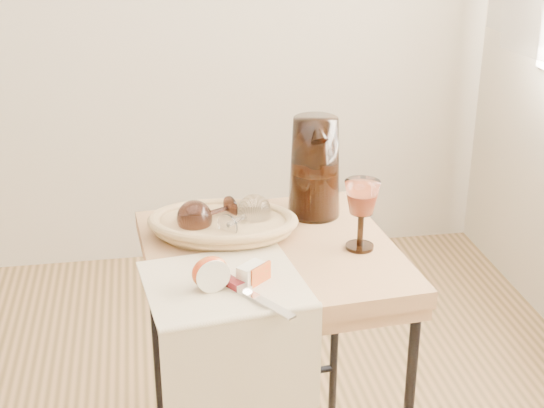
{
  "coord_description": "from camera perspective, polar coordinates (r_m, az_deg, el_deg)",
  "views": [
    {
      "loc": [
        0.37,
        -1.3,
        1.55
      ],
      "look_at": [
        0.64,
        0.3,
        0.86
      ],
      "focal_mm": 51.63,
      "sensor_mm": 36.0,
      "label": 1
    }
  ],
  "objects": [
    {
      "name": "side_table",
      "position": [
        2.03,
        -0.1,
        -12.6
      ],
      "size": [
        0.62,
        0.62,
        0.74
      ],
      "primitive_type": null,
      "rotation": [
        0.0,
        0.0,
        0.08
      ],
      "color": "brown",
      "rests_on": "floor"
    },
    {
      "name": "apple_wedge",
      "position": [
        1.67,
        -1.53,
        -5.08
      ],
      "size": [
        0.07,
        0.07,
        0.04
      ],
      "primitive_type": "cube",
      "rotation": [
        0.0,
        0.0,
        0.72
      ],
      "color": "white",
      "rests_on": "tea_towel"
    },
    {
      "name": "apple_half",
      "position": [
        1.64,
        -4.55,
        -4.98
      ],
      "size": [
        0.09,
        0.06,
        0.07
      ],
      "primitive_type": "ellipsoid",
      "rotation": [
        0.0,
        0.0,
        0.23
      ],
      "color": "red",
      "rests_on": "tea_towel"
    },
    {
      "name": "tea_towel",
      "position": [
        1.68,
        -3.53,
        -5.8
      ],
      "size": [
        0.37,
        0.34,
        0.01
      ],
      "primitive_type": "cube",
      "rotation": [
        0.0,
        0.0,
        0.13
      ],
      "color": "beige",
      "rests_on": "side_table"
    },
    {
      "name": "wine_goblet",
      "position": [
        1.81,
        6.52,
        -0.8
      ],
      "size": [
        0.1,
        0.1,
        0.17
      ],
      "primitive_type": null,
      "rotation": [
        0.0,
        0.0,
        0.19
      ],
      "color": "white",
      "rests_on": "side_table"
    },
    {
      "name": "goblet_lying_a",
      "position": [
        1.89,
        -4.53,
        -0.67
      ],
      "size": [
        0.16,
        0.14,
        0.09
      ],
      "primitive_type": null,
      "rotation": [
        0.0,
        0.0,
        3.64
      ],
      "color": "#3C2019",
      "rests_on": "bread_basket"
    },
    {
      "name": "table_knife",
      "position": [
        1.62,
        -1.82,
        -6.32
      ],
      "size": [
        0.15,
        0.22,
        0.02
      ],
      "primitive_type": null,
      "rotation": [
        0.0,
        0.0,
        -1.0
      ],
      "color": "silver",
      "rests_on": "tea_towel"
    },
    {
      "name": "goblet_lying_b",
      "position": [
        1.87,
        -2.12,
        -0.95
      ],
      "size": [
        0.15,
        0.15,
        0.08
      ],
      "primitive_type": null,
      "rotation": [
        0.0,
        0.0,
        0.79
      ],
      "color": "white",
      "rests_on": "bread_basket"
    },
    {
      "name": "bread_basket",
      "position": [
        1.89,
        -3.6,
        -1.66
      ],
      "size": [
        0.36,
        0.28,
        0.05
      ],
      "primitive_type": null,
      "rotation": [
        0.0,
        0.0,
        -0.2
      ],
      "color": "olive",
      "rests_on": "side_table"
    },
    {
      "name": "pitcher",
      "position": [
        1.97,
        3.14,
        2.71
      ],
      "size": [
        0.2,
        0.27,
        0.3
      ],
      "primitive_type": null,
      "rotation": [
        0.0,
        0.0,
        0.12
      ],
      "color": "black",
      "rests_on": "side_table"
    }
  ]
}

